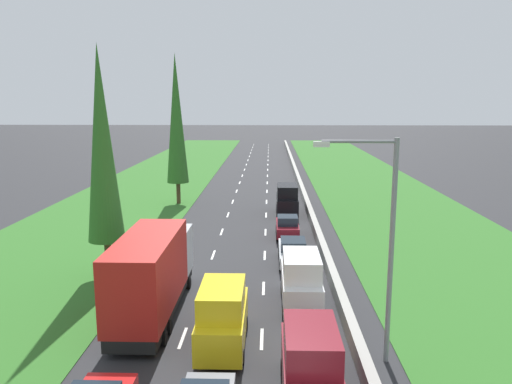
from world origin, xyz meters
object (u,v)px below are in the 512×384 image
poplar_tree_third (176,119)px  street_light_mast (383,236)px  silver_sedan_right_lane (293,251)px  red_box_truck_left_lane (153,272)px  maroon_hatchback_right_lane (287,227)px  black_van_right_lane (287,200)px  yellow_van_centre_lane (223,316)px  maroon_van_right_lane (310,364)px  poplar_tree_second (102,145)px  white_van_right_lane_third (301,280)px

poplar_tree_third → street_light_mast: size_ratio=1.65×
silver_sedan_right_lane → poplar_tree_third: (-10.74, 18.57, 7.69)m
red_box_truck_left_lane → poplar_tree_third: (-3.61, 26.52, 6.32)m
red_box_truck_left_lane → silver_sedan_right_lane: bearing=48.1°
red_box_truck_left_lane → poplar_tree_third: bearing=97.8°
maroon_hatchback_right_lane → black_van_right_lane: bearing=88.3°
silver_sedan_right_lane → yellow_van_centre_lane: size_ratio=0.92×
black_van_right_lane → yellow_van_centre_lane: (-3.55, -24.97, 0.00)m
maroon_van_right_lane → poplar_tree_second: size_ratio=0.36×
black_van_right_lane → poplar_tree_third: size_ratio=0.33×
black_van_right_lane → poplar_tree_second: bearing=-124.4°
poplar_tree_third → maroon_hatchback_right_lane: bearing=-49.3°
silver_sedan_right_lane → maroon_hatchback_right_lane: maroon_hatchback_right_lane is taller
red_box_truck_left_lane → street_light_mast: 11.24m
red_box_truck_left_lane → yellow_van_centre_lane: size_ratio=1.92×
white_van_right_lane_third → red_box_truck_left_lane: bearing=-170.7°
poplar_tree_second → maroon_hatchback_right_lane: bearing=38.5°
maroon_van_right_lane → poplar_tree_third: bearing=107.7°
poplar_tree_second → poplar_tree_third: 21.06m
poplar_tree_second → poplar_tree_third: size_ratio=0.91×
maroon_hatchback_right_lane → poplar_tree_third: bearing=130.7°
red_box_truck_left_lane → yellow_van_centre_lane: 4.90m
maroon_van_right_lane → black_van_right_lane: (0.16, 28.71, 0.00)m
maroon_van_right_lane → street_light_mast: bearing=43.4°
poplar_tree_second → street_light_mast: (13.99, -9.58, -2.59)m
silver_sedan_right_lane → street_light_mast: street_light_mast is taller
silver_sedan_right_lane → street_light_mast: bearing=-76.6°
black_van_right_lane → yellow_van_centre_lane: size_ratio=1.00×
red_box_truck_left_lane → street_light_mast: street_light_mast is taller
silver_sedan_right_lane → red_box_truck_left_lane: (-7.13, -7.95, 1.37)m
maroon_van_right_lane → black_van_right_lane: same height
red_box_truck_left_lane → black_van_right_lane: bearing=71.7°
maroon_hatchback_right_lane → yellow_van_centre_lane: bearing=-100.8°
maroon_van_right_lane → silver_sedan_right_lane: (0.07, 14.84, -0.59)m
silver_sedan_right_lane → maroon_hatchback_right_lane: bearing=91.3°
black_van_right_lane → poplar_tree_second: poplar_tree_second is taller
maroon_hatchback_right_lane → yellow_van_centre_lane: yellow_van_centre_lane is taller
red_box_truck_left_lane → black_van_right_lane: size_ratio=1.92×
white_van_right_lane_third → silver_sedan_right_lane: size_ratio=1.09×
black_van_right_lane → yellow_van_centre_lane: bearing=-98.1°
white_van_right_lane_third → poplar_tree_second: size_ratio=0.36×
street_light_mast → red_box_truck_left_lane: bearing=157.7°
maroon_hatchback_right_lane → maroon_van_right_lane: bearing=-89.8°
yellow_van_centre_lane → red_box_truck_left_lane: bearing=139.4°
poplar_tree_third → yellow_van_centre_lane: bearing=-76.2°
white_van_right_lane_third → red_box_truck_left_lane: (-7.24, -1.19, 0.78)m
maroon_van_right_lane → maroon_hatchback_right_lane: maroon_van_right_lane is taller
silver_sedan_right_lane → white_van_right_lane_third: bearing=-89.1°
white_van_right_lane_third → poplar_tree_second: poplar_tree_second is taller
black_van_right_lane → street_light_mast: bearing=-83.9°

